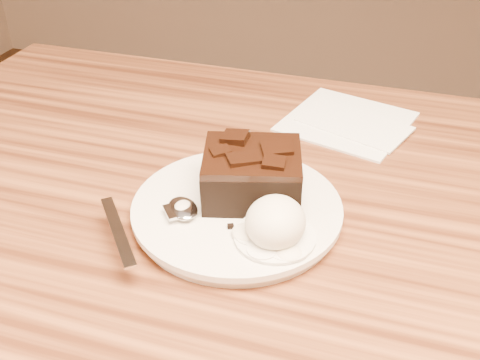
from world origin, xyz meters
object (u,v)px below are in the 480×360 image
(plate, at_px, (237,211))
(brownie, at_px, (252,177))
(ice_cream_scoop, at_px, (275,222))
(napkin, at_px, (347,121))
(spoon, at_px, (183,210))

(plate, xyz_separation_m, brownie, (0.01, 0.02, 0.03))
(plate, bearing_deg, ice_cream_scoop, -38.90)
(brownie, bearing_deg, plate, -114.86)
(brownie, height_order, napkin, brownie)
(plate, distance_m, brownie, 0.04)
(plate, distance_m, ice_cream_scoop, 0.07)
(ice_cream_scoop, bearing_deg, napkin, 84.48)
(brownie, relative_size, napkin, 0.65)
(spoon, xyz_separation_m, napkin, (0.12, 0.27, -0.02))
(brownie, bearing_deg, spoon, -137.63)
(brownie, bearing_deg, napkin, 72.98)
(ice_cream_scoop, bearing_deg, spoon, 174.21)
(brownie, distance_m, ice_cream_scoop, 0.07)
(plate, distance_m, napkin, 0.25)
(ice_cream_scoop, distance_m, spoon, 0.10)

